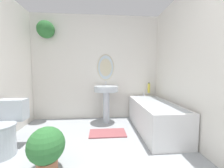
{
  "coord_description": "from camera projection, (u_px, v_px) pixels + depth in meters",
  "views": [
    {
      "loc": [
        0.11,
        -0.5,
        1.09
      ],
      "look_at": [
        0.29,
        1.7,
        0.9
      ],
      "focal_mm": 22.0,
      "sensor_mm": 36.0,
      "label": 1
    }
  ],
  "objects": [
    {
      "name": "potted_plant",
      "position": [
        46.0,
        147.0,
        1.49
      ],
      "size": [
        0.39,
        0.39,
        0.5
      ],
      "color": "#9E6042",
      "rests_on": "ground_plane"
    },
    {
      "name": "toilet",
      "position": [
        5.0,
        130.0,
        1.85
      ],
      "size": [
        0.38,
        0.56,
        0.7
      ],
      "color": "silver",
      "rests_on": "ground_plane"
    },
    {
      "name": "wall_back",
      "position": [
        92.0,
        64.0,
        3.2
      ],
      "size": [
        3.01,
        0.37,
        2.4
      ],
      "color": "silver",
      "rests_on": "ground_plane"
    },
    {
      "name": "bath_mat",
      "position": [
        108.0,
        133.0,
        2.45
      ],
      "size": [
        0.64,
        0.35,
        0.02
      ],
      "color": "#934C51",
      "rests_on": "ground_plane"
    },
    {
      "name": "pedestal_sink",
      "position": [
        106.0,
        94.0,
        2.97
      ],
      "size": [
        0.52,
        0.52,
        0.9
      ],
      "color": "silver",
      "rests_on": "ground_plane"
    },
    {
      "name": "wall_right",
      "position": [
        197.0,
        65.0,
        1.96
      ],
      "size": [
        0.06,
        2.86,
        2.4
      ],
      "color": "silver",
      "rests_on": "ground_plane"
    },
    {
      "name": "bathtub",
      "position": [
        154.0,
        116.0,
        2.57
      ],
      "size": [
        0.64,
        1.5,
        0.62
      ],
      "color": "silver",
      "rests_on": "ground_plane"
    },
    {
      "name": "shampoo_bottle",
      "position": [
        149.0,
        88.0,
        3.22
      ],
      "size": [
        0.06,
        0.06,
        0.24
      ],
      "color": "gold",
      "rests_on": "bathtub"
    }
  ]
}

